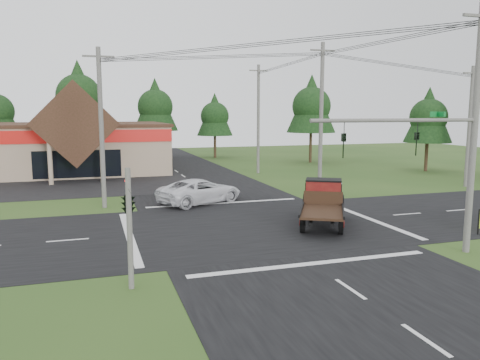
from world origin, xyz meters
name	(u,v)px	position (x,y,z in m)	size (l,w,h in m)	color
ground	(257,226)	(0.00, 0.00, 0.00)	(120.00, 120.00, 0.00)	#294619
road_ns	(257,226)	(0.00, 0.00, 0.01)	(12.00, 120.00, 0.02)	black
road_ew	(257,226)	(0.00, 0.00, 0.01)	(120.00, 12.00, 0.02)	black
parking_apron	(28,187)	(-14.00, 19.00, 0.01)	(28.00, 14.00, 0.02)	black
cvs_building	(21,147)	(-15.70, 29.57, 2.78)	(30.40, 18.20, 9.19)	tan
traffic_signal_mast	(441,157)	(5.82, -7.50, 4.43)	(8.12, 0.24, 7.00)	#595651
traffic_signal_corner	(128,192)	(-7.50, -7.32, 3.52)	(0.53, 2.48, 4.40)	#595651
utility_pole_nr	(474,128)	(7.50, -7.50, 5.64)	(2.00, 0.30, 11.00)	#595651
utility_pole_nw	(101,127)	(-8.00, 8.00, 5.39)	(2.00, 0.30, 10.50)	#595651
utility_pole_ne	(321,118)	(8.00, 8.00, 5.89)	(2.00, 0.30, 11.50)	#595651
utility_pole_far	(469,126)	(22.00, 8.00, 5.24)	(2.00, 0.30, 10.20)	#595651
utility_pole_n	(258,118)	(8.00, 22.00, 5.74)	(2.00, 0.30, 11.20)	#595651
tree_row_c	(79,94)	(-10.00, 41.00, 8.72)	(7.28, 7.28, 13.13)	#332316
tree_row_d	(155,105)	(0.00, 42.00, 7.38)	(6.16, 6.16, 11.11)	#332316
tree_row_e	(215,115)	(8.00, 40.00, 6.03)	(5.04, 5.04, 9.09)	#332316
tree_side_ne	(311,104)	(18.00, 30.00, 7.38)	(6.16, 6.16, 11.11)	#332316
tree_side_e_near	(429,115)	(26.00, 18.00, 6.03)	(5.04, 5.04, 9.09)	#332316
antique_flatbed_truck	(323,204)	(3.56, -1.02, 1.27)	(2.31, 6.05, 2.53)	#560C0E
white_pickup	(200,191)	(-1.52, 7.62, 0.86)	(2.85, 6.17, 1.72)	silver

